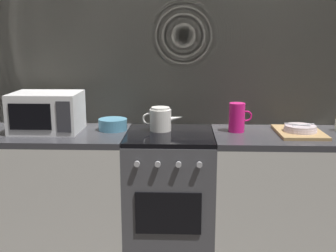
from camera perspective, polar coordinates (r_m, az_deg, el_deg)
name	(u,v)px	position (r m, az deg, el deg)	size (l,w,h in m)	color
back_wall	(171,84)	(3.06, 0.47, 5.89)	(3.60, 0.05, 2.40)	#B2AD9E
counter_left	(44,193)	(3.09, -16.89, -8.96)	(1.20, 0.60, 0.90)	silver
stove_unit	(170,195)	(2.93, 0.25, -9.62)	(0.60, 0.63, 0.90)	#4C4C51
counter_right	(299,197)	(3.04, 17.73, -9.39)	(1.20, 0.60, 0.90)	silver
microwave	(47,112)	(2.94, -16.51, 1.88)	(0.46, 0.35, 0.27)	white
kettle	(161,119)	(2.85, -1.03, 0.96)	(0.28, 0.15, 0.17)	white
mixing_bowl	(113,124)	(2.90, -7.68, 0.22)	(0.20, 0.20, 0.08)	teal
pitcher	(237,117)	(2.85, 9.59, 1.19)	(0.16, 0.11, 0.20)	#E5197A
dish_pile	(300,131)	(2.90, 17.86, -0.61)	(0.30, 0.40, 0.07)	tan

